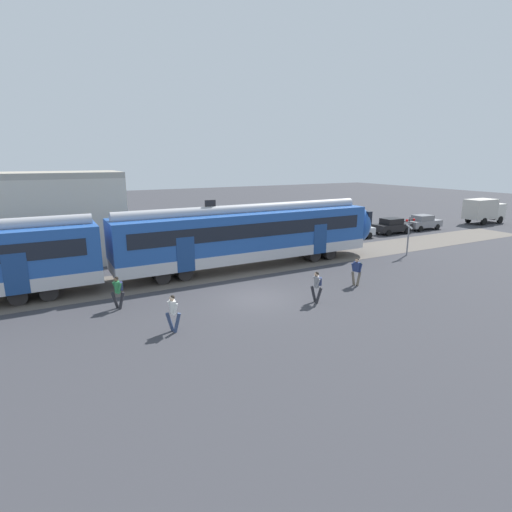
% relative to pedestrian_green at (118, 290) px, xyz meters
% --- Properties ---
extents(ground_plane, '(160.00, 160.00, 0.00)m').
position_rel_pedestrian_green_xyz_m(ground_plane, '(6.75, -1.95, -0.99)').
color(ground_plane, '#38383D').
extents(track_bed, '(80.00, 4.40, 0.01)m').
position_rel_pedestrian_green_xyz_m(track_bed, '(-1.69, 3.98, -0.98)').
color(track_bed, '#605951').
rests_on(track_bed, ground).
extents(pedestrian_green, '(0.63, 0.55, 1.67)m').
position_rel_pedestrian_green_xyz_m(pedestrian_green, '(0.00, 0.00, 0.00)').
color(pedestrian_green, '#28282D').
rests_on(pedestrian_green, ground).
extents(pedestrian_white, '(0.62, 0.59, 1.67)m').
position_rel_pedestrian_green_xyz_m(pedestrian_white, '(1.57, -3.97, -0.03)').
color(pedestrian_white, navy).
rests_on(pedestrian_white, ground).
extents(pedestrian_grey, '(0.52, 0.67, 1.67)m').
position_rel_pedestrian_green_xyz_m(pedestrian_grey, '(9.16, -3.99, 0.00)').
color(pedestrian_grey, '#28282D').
rests_on(pedestrian_grey, ground).
extents(pedestrian_navy, '(0.69, 0.54, 1.67)m').
position_rel_pedestrian_green_xyz_m(pedestrian_navy, '(12.96, -2.77, 0.00)').
color(pedestrian_navy, '#6B6051').
rests_on(pedestrian_navy, ground).
extents(parked_car_silver, '(4.03, 1.82, 1.54)m').
position_rel_pedestrian_green_xyz_m(parked_car_silver, '(22.62, 8.30, -0.21)').
color(parked_car_silver, '#B7BABF').
rests_on(parked_car_silver, ground).
extents(parked_car_black, '(4.04, 1.83, 1.54)m').
position_rel_pedestrian_green_xyz_m(parked_car_black, '(27.73, 8.38, -0.21)').
color(parked_car_black, black).
rests_on(parked_car_black, ground).
extents(parked_car_grey, '(4.05, 1.85, 1.54)m').
position_rel_pedestrian_green_xyz_m(parked_car_grey, '(32.39, 8.49, -0.21)').
color(parked_car_grey, gray).
rests_on(parked_car_grey, ground).
extents(box_truck, '(5.27, 2.17, 2.82)m').
position_rel_pedestrian_green_xyz_m(box_truck, '(41.93, 8.02, 0.58)').
color(box_truck, beige).
rests_on(box_truck, ground).
extents(crossing_signal, '(0.96, 0.22, 3.00)m').
position_rel_pedestrian_green_xyz_m(crossing_signal, '(21.69, 1.14, 1.02)').
color(crossing_signal, gray).
rests_on(crossing_signal, ground).
extents(background_building, '(15.14, 5.00, 9.20)m').
position_rel_pedestrian_green_xyz_m(background_building, '(-5.17, 11.24, 2.22)').
color(background_building, beige).
rests_on(background_building, ground).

